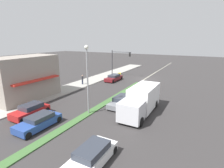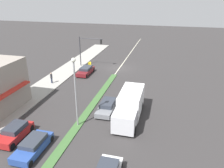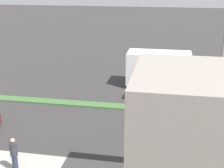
{
  "view_description": "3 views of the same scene",
  "coord_description": "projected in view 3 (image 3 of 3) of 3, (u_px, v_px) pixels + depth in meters",
  "views": [
    {
      "loc": [
        -10.88,
        34.86,
        8.01
      ],
      "look_at": [
        0.79,
        13.25,
        1.74
      ],
      "focal_mm": 28.0,
      "sensor_mm": 36.0,
      "label": 1
    },
    {
      "loc": [
        -8.5,
        38.47,
        13.03
      ],
      "look_at": [
        -1.34,
        10.83,
        1.19
      ],
      "focal_mm": 35.0,
      "sensor_mm": 36.0,
      "label": 2
    },
    {
      "loc": [
        19.84,
        16.87,
        8.56
      ],
      "look_at": [
        0.3,
        13.26,
        1.78
      ],
      "focal_mm": 50.0,
      "sensor_mm": 36.0,
      "label": 3
    }
  ],
  "objects": [
    {
      "name": "street_lamp",
      "position": [
        224.0,
        43.0,
        19.12
      ],
      "size": [
        0.44,
        0.44,
        7.37
      ],
      "color": "gray",
      "rests_on": "median_strip"
    },
    {
      "name": "pedestrian",
      "position": [
        14.0,
        154.0,
        14.11
      ],
      "size": [
        0.34,
        0.34,
        1.68
      ],
      "color": "#282D42",
      "rests_on": "sidewalk_right"
    },
    {
      "name": "suv_grey",
      "position": [
        159.0,
        91.0,
        23.18
      ],
      "size": [
        1.78,
        4.53,
        1.23
      ],
      "color": "slate",
      "rests_on": "ground"
    },
    {
      "name": "delivery_truck",
      "position": [
        170.0,
        70.0,
        25.38
      ],
      "size": [
        2.44,
        7.5,
        2.87
      ],
      "color": "silver",
      "rests_on": "ground"
    },
    {
      "name": "ground_plane",
      "position": [
        182.0,
        112.0,
        21.04
      ],
      "size": [
        160.0,
        160.0,
        0.0
      ],
      "primitive_type": "plane",
      "color": "#333030"
    }
  ]
}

